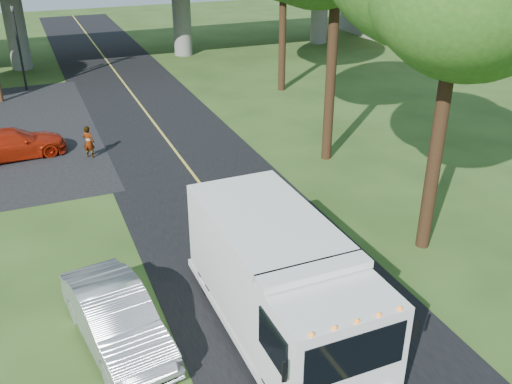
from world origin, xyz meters
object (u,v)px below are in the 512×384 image
red_sedan (13,144)px  pedestrian (89,142)px  traffic_signal (18,39)px  step_van (279,279)px  silver_sedan (116,319)px

red_sedan → pedestrian: size_ratio=3.06×
traffic_signal → step_van: 27.73m
step_van → silver_sedan: 4.30m
traffic_signal → pedestrian: 13.25m
step_van → pedestrian: (-2.96, 14.37, -0.94)m
pedestrian → silver_sedan: bearing=121.6°
red_sedan → pedestrian: 3.47m
traffic_signal → pedestrian: traffic_signal is taller
step_van → red_sedan: step_van is taller
pedestrian → step_van: bearing=137.8°
red_sedan → silver_sedan: size_ratio=0.99×
step_van → silver_sedan: bearing=162.5°
red_sedan → silver_sedan: silver_sedan is taller
step_van → silver_sedan: step_van is taller
step_van → pedestrian: size_ratio=4.94×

